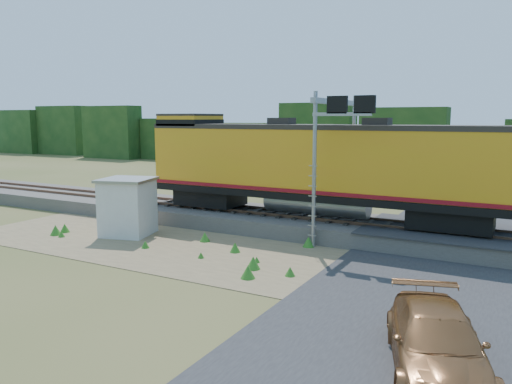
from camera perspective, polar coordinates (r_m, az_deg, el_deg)
The scene contains 11 objects.
ground at distance 21.14m, azimuth -1.32°, elevation -7.72°, with size 140.00×140.00×0.00m, color #475123.
ballast at distance 26.25m, azimuth 5.25°, elevation -3.64°, with size 70.00×5.00×0.80m, color slate.
rails at distance 26.15m, azimuth 5.26°, elevation -2.61°, with size 70.00×1.54×0.16m.
dirt_shoulder at distance 22.56m, azimuth -5.11°, elevation -6.66°, with size 26.00×8.00×0.03m, color #8C7754.
road at distance 19.47m, azimuth 18.24°, elevation -9.31°, with size 7.00×66.00×0.86m.
tree_line_north at distance 56.56m, azimuth 18.37°, elevation 5.18°, with size 130.00×3.00×6.50m.
weed_clumps at distance 23.10m, azimuth -8.78°, elevation -6.41°, with size 15.00×6.20×0.56m, color #327621, non-canonical shape.
locomotive at distance 25.59m, azimuth 6.37°, elevation 3.07°, with size 20.02×3.05×5.16m.
shed at distance 25.92m, azimuth -14.45°, elevation -1.63°, with size 3.01×3.01×2.90m.
signal_gantry at distance 24.28m, azimuth 9.45°, elevation 6.95°, with size 2.80×6.20×7.06m.
car at distance 12.76m, azimuth 19.93°, elevation -15.89°, with size 2.07×5.09×1.48m, color brown.
Camera 1 is at (10.16, -17.57, 5.89)m, focal length 35.00 mm.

